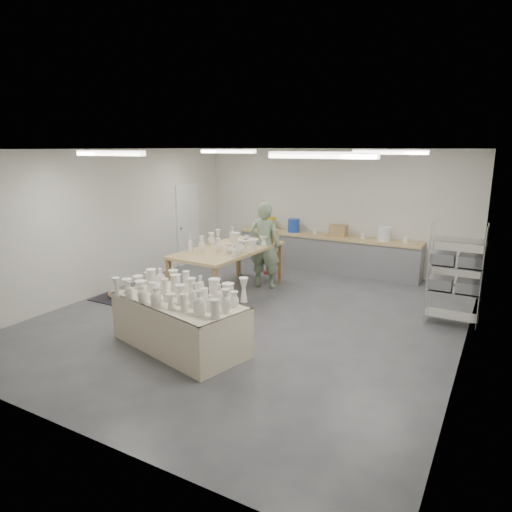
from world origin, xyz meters
The scene contains 9 objects.
room centered at (-0.11, 0.08, 2.06)m, with size 8.00×8.02×3.00m.
back_counter centered at (-0.01, 3.68, 0.49)m, with size 4.60×0.60×1.24m.
wire_shelf centered at (3.20, 1.40, 0.92)m, with size 0.88×0.48×1.80m.
drying_table centered at (-0.36, -1.69, 0.44)m, with size 2.38×1.56×1.15m.
work_table centered at (-1.12, 1.06, 0.96)m, with size 1.41×2.63×1.34m.
rug centered at (-2.90, -0.53, 0.01)m, with size 1.00×0.70×0.02m, color black.
cat centered at (-2.88, -0.54, 0.12)m, with size 0.53×0.45×0.19m.
potter centered at (-0.69, 1.70, 0.95)m, with size 0.69×0.45×1.89m, color gray.
red_stool centered at (-0.69, 1.97, 0.25)m, with size 0.31×0.31×0.29m.
Camera 1 is at (3.88, -6.88, 3.04)m, focal length 32.00 mm.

